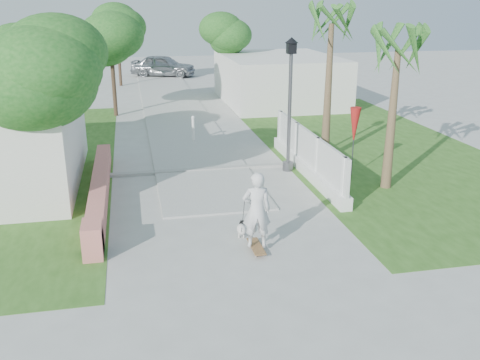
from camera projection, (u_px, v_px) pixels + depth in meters
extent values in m
plane|color=#B7B7B2|center=(237.00, 247.00, 12.71)|extent=(90.00, 90.00, 0.00)
cube|color=#B7B7B2|center=(169.00, 99.00, 31.25)|extent=(3.20, 36.00, 0.06)
cube|color=#999993|center=(202.00, 170.00, 18.26)|extent=(6.50, 0.25, 0.10)
cube|color=#2F591C|center=(368.00, 145.00, 21.47)|extent=(8.00, 20.00, 0.01)
cube|color=#E07873|center=(100.00, 189.00, 15.69)|extent=(0.45, 8.00, 0.60)
cube|color=#E07873|center=(93.00, 240.00, 12.14)|extent=(0.45, 0.80, 0.80)
cube|color=white|center=(306.00, 168.00, 17.94)|extent=(0.35, 7.00, 0.40)
cube|color=white|center=(307.00, 147.00, 17.70)|extent=(0.10, 7.00, 1.10)
cube|color=white|center=(344.00, 183.00, 14.79)|extent=(0.14, 0.14, 1.50)
cube|color=white|center=(317.00, 161.00, 16.83)|extent=(0.14, 0.14, 1.50)
cube|color=white|center=(296.00, 143.00, 18.87)|extent=(0.14, 0.14, 1.50)
cube|color=white|center=(281.00, 130.00, 20.73)|extent=(0.14, 0.14, 1.50)
cube|color=silver|center=(278.00, 79.00, 30.14)|extent=(6.00, 8.00, 2.60)
cylinder|color=#59595E|center=(288.00, 166.00, 18.32)|extent=(0.36, 0.36, 0.30)
cylinder|color=#59595E|center=(289.00, 113.00, 17.73)|extent=(0.12, 0.12, 4.00)
cube|color=black|center=(291.00, 48.00, 17.05)|extent=(0.28, 0.28, 0.35)
cone|color=black|center=(292.00, 40.00, 16.97)|extent=(0.44, 0.44, 0.18)
cylinder|color=white|center=(193.00, 130.00, 21.86)|extent=(0.12, 0.12, 1.00)
sphere|color=white|center=(193.00, 118.00, 21.70)|extent=(0.14, 0.14, 0.14)
cylinder|color=#59595E|center=(353.00, 147.00, 17.49)|extent=(0.04, 0.04, 2.00)
cone|color=red|center=(355.00, 126.00, 17.26)|extent=(0.36, 0.36, 1.20)
cylinder|color=#4C3826|center=(46.00, 146.00, 14.01)|extent=(0.20, 0.20, 3.85)
ellipsoid|color=#175219|center=(38.00, 83.00, 13.48)|extent=(3.60, 3.60, 2.70)
ellipsoid|color=#175219|center=(44.00, 70.00, 13.22)|extent=(3.06, 3.06, 2.30)
ellipsoid|color=#175219|center=(28.00, 54.00, 13.40)|extent=(2.70, 2.70, 2.02)
cylinder|color=#4C3826|center=(38.00, 113.00, 18.98)|extent=(0.20, 0.20, 3.50)
ellipsoid|color=#175219|center=(33.00, 70.00, 18.49)|extent=(3.20, 3.20, 2.40)
ellipsoid|color=#175219|center=(37.00, 60.00, 18.23)|extent=(2.72, 2.72, 2.05)
ellipsoid|color=#175219|center=(25.00, 49.00, 18.42)|extent=(2.40, 2.40, 1.79)
cylinder|color=#4C3826|center=(113.00, 77.00, 26.35)|extent=(0.20, 0.20, 3.85)
ellipsoid|color=#175219|center=(111.00, 43.00, 25.82)|extent=(3.40, 3.40, 2.55)
ellipsoid|color=#175219|center=(114.00, 36.00, 25.56)|extent=(2.89, 2.89, 2.18)
ellipsoid|color=#175219|center=(105.00, 28.00, 25.75)|extent=(2.55, 2.55, 1.90)
cylinder|color=#4C3826|center=(223.00, 68.00, 31.31)|extent=(0.20, 0.20, 3.50)
ellipsoid|color=#175219|center=(223.00, 42.00, 30.83)|extent=(3.00, 3.00, 2.25)
ellipsoid|color=#175219|center=(227.00, 36.00, 30.57)|extent=(2.55, 2.55, 1.92)
ellipsoid|color=#175219|center=(219.00, 29.00, 30.75)|extent=(2.25, 2.25, 1.68)
cylinder|color=#4C3826|center=(119.00, 57.00, 35.67)|extent=(0.20, 0.20, 3.85)
ellipsoid|color=#175219|center=(117.00, 31.00, 35.13)|extent=(3.20, 3.20, 2.40)
ellipsoid|color=#175219|center=(120.00, 26.00, 34.87)|extent=(2.72, 2.72, 2.05)
ellipsoid|color=#175219|center=(113.00, 20.00, 35.06)|extent=(2.40, 2.40, 1.79)
cone|color=brown|center=(328.00, 94.00, 18.85)|extent=(0.32, 0.32, 4.80)
cone|color=brown|center=(392.00, 121.00, 16.04)|extent=(0.32, 0.32, 4.20)
cube|color=olive|center=(256.00, 246.00, 12.49)|extent=(0.39, 0.97, 0.02)
imported|color=silver|center=(257.00, 210.00, 12.20)|extent=(0.71, 0.52, 1.81)
cylinder|color=gray|center=(256.00, 256.00, 12.19)|extent=(0.03, 0.07, 0.07)
cylinder|color=gray|center=(263.00, 255.00, 12.22)|extent=(0.03, 0.07, 0.07)
cylinder|color=gray|center=(250.00, 243.00, 12.81)|extent=(0.03, 0.07, 0.07)
cylinder|color=gray|center=(256.00, 242.00, 12.84)|extent=(0.03, 0.07, 0.07)
ellipsoid|color=silver|center=(242.00, 229.00, 13.21)|extent=(0.34, 0.45, 0.25)
sphere|color=black|center=(242.00, 223.00, 13.36)|extent=(0.16, 0.16, 0.16)
sphere|color=silver|center=(243.00, 223.00, 13.44)|extent=(0.07, 0.07, 0.07)
cone|color=black|center=(241.00, 221.00, 13.34)|extent=(0.05, 0.05, 0.06)
cone|color=black|center=(244.00, 221.00, 13.33)|extent=(0.05, 0.05, 0.06)
cylinder|color=silver|center=(240.00, 232.00, 13.34)|extent=(0.03, 0.03, 0.11)
cylinder|color=silver|center=(244.00, 233.00, 13.33)|extent=(0.03, 0.03, 0.11)
cylinder|color=silver|center=(239.00, 236.00, 13.17)|extent=(0.03, 0.03, 0.11)
cylinder|color=silver|center=(244.00, 236.00, 13.16)|extent=(0.03, 0.03, 0.11)
cylinder|color=silver|center=(241.00, 230.00, 13.01)|extent=(0.05, 0.10, 0.10)
imported|color=#97999E|center=(163.00, 66.00, 40.25)|extent=(5.15, 3.50, 1.63)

